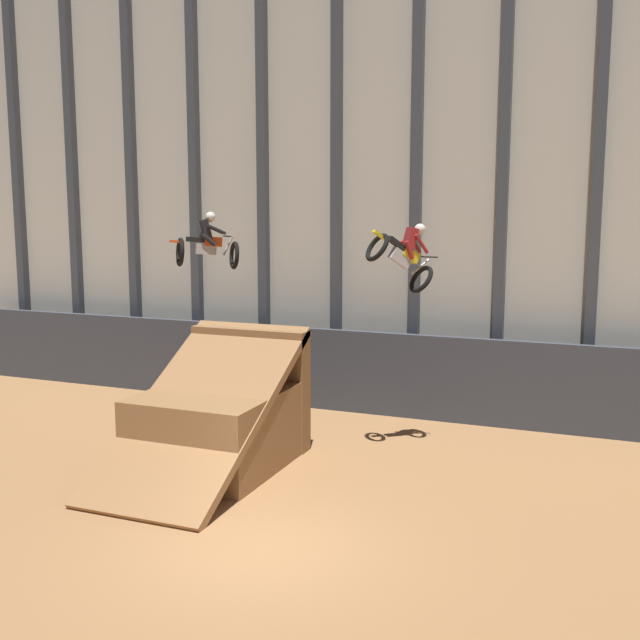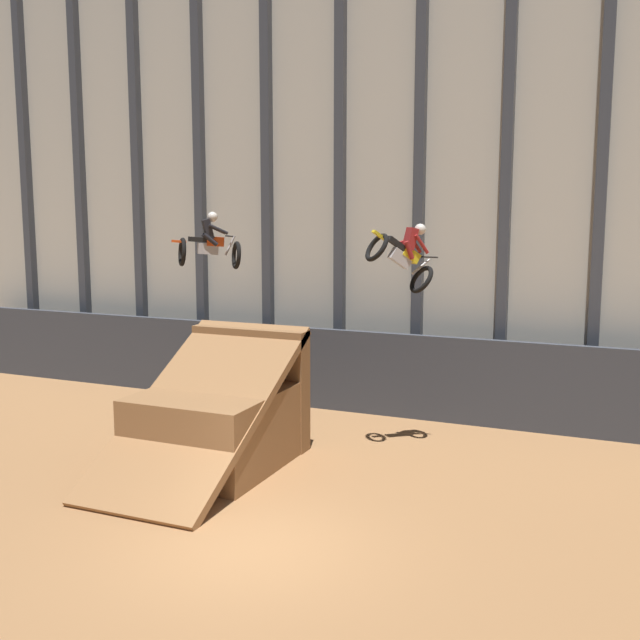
% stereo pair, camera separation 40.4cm
% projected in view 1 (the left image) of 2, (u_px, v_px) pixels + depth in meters
% --- Properties ---
extents(ground_plane, '(60.00, 60.00, 0.00)m').
position_uv_depth(ground_plane, '(259.00, 550.00, 12.40)').
color(ground_plane, '#996B42').
extents(arena_back_wall, '(32.00, 0.40, 12.86)m').
position_uv_depth(arena_back_wall, '(418.00, 180.00, 20.63)').
color(arena_back_wall, beige).
rests_on(arena_back_wall, ground_plane).
extents(lower_barrier, '(31.36, 0.20, 2.30)m').
position_uv_depth(lower_barrier, '(403.00, 376.00, 20.33)').
color(lower_barrier, '#383D47').
rests_on(lower_barrier, ground_plane).
extents(dirt_ramp, '(2.90, 5.15, 3.02)m').
position_uv_depth(dirt_ramp, '(222.00, 418.00, 16.62)').
color(dirt_ramp, olive).
rests_on(dirt_ramp, ground_plane).
extents(rider_bike_left_air, '(1.65, 1.58, 1.50)m').
position_uv_depth(rider_bike_left_air, '(207.00, 245.00, 19.11)').
color(rider_bike_left_air, black).
extents(rider_bike_right_air, '(1.68, 1.71, 1.67)m').
position_uv_depth(rider_bike_right_air, '(404.00, 255.00, 17.14)').
color(rider_bike_right_air, black).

